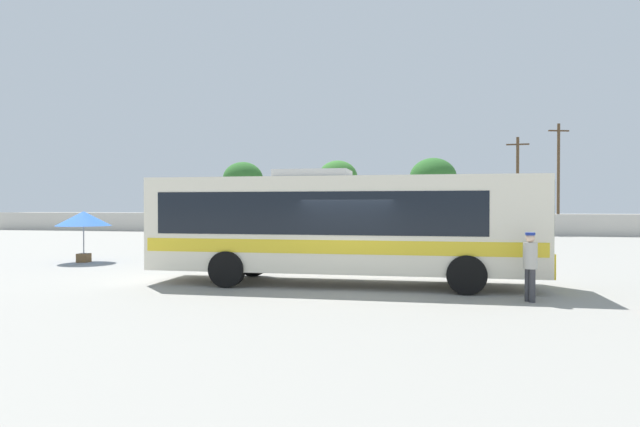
% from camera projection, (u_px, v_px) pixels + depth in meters
% --- Properties ---
extents(ground_plane, '(300.00, 300.00, 0.00)m').
position_uv_depth(ground_plane, '(384.00, 256.00, 24.64)').
color(ground_plane, gray).
extents(perimeter_wall, '(80.00, 0.30, 1.70)m').
position_uv_depth(perimeter_wall, '(407.00, 224.00, 43.48)').
color(perimeter_wall, beige).
rests_on(perimeter_wall, ground_plane).
extents(coach_bus_cream_yellow, '(11.42, 2.96, 3.40)m').
position_uv_depth(coach_bus_cream_yellow, '(337.00, 223.00, 15.62)').
color(coach_bus_cream_yellow, silver).
rests_on(coach_bus_cream_yellow, ground_plane).
extents(attendant_by_bus_door, '(0.46, 0.46, 1.68)m').
position_uv_depth(attendant_by_bus_door, '(530.00, 262.00, 12.73)').
color(attendant_by_bus_door, '#38383D').
rests_on(attendant_by_bus_door, ground_plane).
extents(vendor_umbrella_near_gate_blue, '(2.19, 2.19, 2.11)m').
position_uv_depth(vendor_umbrella_near_gate_blue, '(84.00, 219.00, 21.73)').
color(vendor_umbrella_near_gate_blue, gray).
rests_on(vendor_umbrella_near_gate_blue, ground_plane).
extents(parked_car_leftmost_grey, '(4.11, 2.09, 1.45)m').
position_uv_depth(parked_car_leftmost_grey, '(223.00, 226.00, 41.83)').
color(parked_car_leftmost_grey, slate).
rests_on(parked_car_leftmost_grey, ground_plane).
extents(parked_car_second_maroon, '(4.61, 2.19, 1.53)m').
position_uv_depth(parked_car_second_maroon, '(303.00, 226.00, 40.47)').
color(parked_car_second_maroon, maroon).
rests_on(parked_car_second_maroon, ground_plane).
extents(utility_pole_near, '(1.76, 0.65, 9.30)m').
position_uv_depth(utility_pole_near, '(558.00, 176.00, 44.44)').
color(utility_pole_near, '#4C3823').
rests_on(utility_pole_near, ground_plane).
extents(utility_pole_far, '(1.80, 0.24, 8.01)m').
position_uv_depth(utility_pole_far, '(518.00, 184.00, 43.29)').
color(utility_pole_far, '#4C3823').
rests_on(utility_pole_far, ground_plane).
extents(roadside_tree_left, '(3.85, 3.85, 6.57)m').
position_uv_depth(roadside_tree_left, '(243.00, 179.00, 50.53)').
color(roadside_tree_left, brown).
rests_on(roadside_tree_left, ground_plane).
extents(roadside_tree_midleft, '(3.68, 3.68, 6.61)m').
position_uv_depth(roadside_tree_midleft, '(338.00, 177.00, 49.38)').
color(roadside_tree_midleft, brown).
rests_on(roadside_tree_midleft, ground_plane).
extents(roadside_tree_midright, '(4.10, 4.10, 6.57)m').
position_uv_depth(roadside_tree_midright, '(433.00, 178.00, 46.32)').
color(roadside_tree_midright, brown).
rests_on(roadside_tree_midright, ground_plane).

